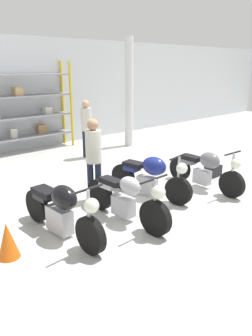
{
  "coord_description": "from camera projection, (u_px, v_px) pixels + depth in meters",
  "views": [
    {
      "loc": [
        -4.21,
        -4.34,
        2.68
      ],
      "look_at": [
        0.0,
        0.4,
        0.7
      ],
      "focal_mm": 35.0,
      "sensor_mm": 36.0,
      "label": 1
    }
  ],
  "objects": [
    {
      "name": "person_near_rack",
      "position": [
        86.0,
        124.0,
        9.72
      ],
      "size": [
        0.38,
        0.38,
        1.73
      ],
      "rotation": [
        0.0,
        0.0,
        3.37
      ],
      "color": "#1E2338",
      "rests_on": "ground_plane"
    },
    {
      "name": "support_pillar",
      "position": [
        129.0,
        93.0,
        11.02
      ],
      "size": [
        0.28,
        0.28,
        3.6
      ],
      "color": "silver",
      "rests_on": "ground_plane"
    },
    {
      "name": "motorcycle_black",
      "position": [
        61.0,
        210.0,
        5.27
      ],
      "size": [
        0.59,
        2.11,
        1.02
      ],
      "rotation": [
        0.0,
        0.0,
        -1.52
      ],
      "color": "black",
      "rests_on": "ground_plane"
    },
    {
      "name": "toolbox",
      "position": [
        213.0,
        171.0,
        8.29
      ],
      "size": [
        0.44,
        0.26,
        0.28
      ],
      "color": "black",
      "rests_on": "ground_plane"
    },
    {
      "name": "person_browsing",
      "position": [
        94.0,
        154.0,
        6.54
      ],
      "size": [
        0.43,
        0.43,
        1.7
      ],
      "rotation": [
        0.0,
        0.0,
        3.62
      ],
      "color": "#1E2338",
      "rests_on": "ground_plane"
    },
    {
      "name": "shelving_rack",
      "position": [
        8.0,
        109.0,
        10.04
      ],
      "size": [
        4.37,
        0.63,
        2.84
      ],
      "color": "gold",
      "rests_on": "ground_plane"
    },
    {
      "name": "ground_plane",
      "position": [
        139.0,
        206.0,
        6.57
      ],
      "size": [
        30.0,
        30.0,
        0.0
      ],
      "primitive_type": "plane",
      "color": "silver"
    },
    {
      "name": "traffic_cone",
      "position": [
        8.0,
        240.0,
        4.72
      ],
      "size": [
        0.32,
        0.32,
        0.55
      ],
      "color": "orange",
      "rests_on": "ground_plane"
    },
    {
      "name": "back_wall",
      "position": [
        8.0,
        95.0,
        10.31
      ],
      "size": [
        30.0,
        0.08,
        3.6
      ],
      "color": "silver",
      "rests_on": "ground_plane"
    },
    {
      "name": "motorcycle_blue",
      "position": [
        151.0,
        175.0,
        6.9
      ],
      "size": [
        0.64,
        2.01,
        1.01
      ],
      "rotation": [
        0.0,
        0.0,
        -1.4
      ],
      "color": "black",
      "rests_on": "ground_plane"
    },
    {
      "name": "motorcycle_silver",
      "position": [
        127.0,
        199.0,
        5.78
      ],
      "size": [
        0.64,
        2.04,
        0.98
      ],
      "rotation": [
        0.0,
        0.0,
        -1.54
      ],
      "color": "black",
      "rests_on": "ground_plane"
    },
    {
      "name": "motorcycle_grey",
      "position": [
        206.0,
        169.0,
        7.37
      ],
      "size": [
        0.55,
        2.03,
        0.98
      ],
      "rotation": [
        0.0,
        0.0,
        -1.61
      ],
      "color": "black",
      "rests_on": "ground_plane"
    }
  ]
}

